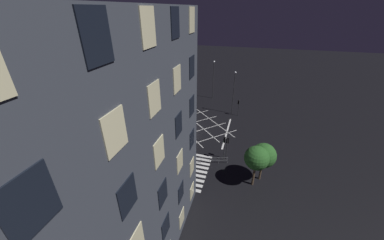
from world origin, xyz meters
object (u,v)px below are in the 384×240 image
(street_lamp_east, at_px, (234,88))
(street_tree_far, at_px, (264,155))
(traffic_light_sw_cross, at_px, (134,130))
(traffic_light_ne_main, at_px, (238,105))
(street_lamp_west, at_px, (169,74))
(street_tree_near, at_px, (257,158))
(traffic_light_se_main, at_px, (224,144))
(traffic_light_nw_cross, at_px, (167,98))
(street_lamp_far, at_px, (214,75))
(traffic_light_se_cross, at_px, (227,144))

(street_lamp_east, relative_size, street_tree_far, 1.70)
(traffic_light_sw_cross, xyz_separation_m, traffic_light_ne_main, (15.63, 15.61, -0.14))
(traffic_light_ne_main, height_order, street_lamp_west, street_lamp_west)
(traffic_light_ne_main, bearing_deg, street_tree_far, 104.23)
(street_tree_near, distance_m, street_tree_far, 1.66)
(traffic_light_sw_cross, relative_size, street_tree_far, 0.69)
(traffic_light_se_main, height_order, street_tree_far, street_tree_far)
(street_lamp_west, relative_size, street_tree_far, 1.73)
(street_lamp_west, distance_m, street_tree_far, 30.83)
(traffic_light_se_main, bearing_deg, street_tree_near, 138.04)
(traffic_light_nw_cross, height_order, street_lamp_west, street_lamp_west)
(street_tree_near, bearing_deg, traffic_light_sw_cross, 167.51)
(street_tree_near, bearing_deg, street_lamp_west, 131.32)
(street_lamp_east, distance_m, street_lamp_west, 15.65)
(street_lamp_far, bearing_deg, street_lamp_east, -52.97)
(traffic_light_sw_cross, bearing_deg, traffic_light_ne_main, -45.02)
(street_tree_far, bearing_deg, street_tree_near, -123.23)
(traffic_light_se_main, relative_size, street_lamp_east, 0.44)
(traffic_light_se_main, relative_size, street_lamp_west, 0.44)
(traffic_light_se_main, distance_m, traffic_light_ne_main, 15.93)
(street_lamp_east, xyz_separation_m, street_tree_near, (5.14, -20.64, -1.62))
(street_lamp_west, xyz_separation_m, street_tree_near, (20.53, -23.35, -2.52))
(traffic_light_ne_main, bearing_deg, street_lamp_east, -28.49)
(traffic_light_nw_cross, distance_m, traffic_light_sw_cross, 15.20)
(street_tree_near, bearing_deg, traffic_light_nw_cross, 135.31)
(street_lamp_east, bearing_deg, traffic_light_se_cross, -86.18)
(street_lamp_east, relative_size, street_tree_near, 1.60)
(traffic_light_nw_cross, xyz_separation_m, street_lamp_far, (8.78, 8.82, 3.78))
(traffic_light_se_cross, distance_m, street_tree_near, 6.24)
(traffic_light_sw_cross, height_order, street_lamp_east, street_lamp_east)
(traffic_light_ne_main, distance_m, street_tree_near, 20.36)
(traffic_light_se_main, relative_size, street_tree_near, 0.71)
(traffic_light_se_main, xyz_separation_m, street_lamp_far, (-6.48, 24.31, 3.21))
(street_lamp_east, bearing_deg, traffic_light_sw_cross, -131.23)
(street_lamp_west, bearing_deg, traffic_light_se_main, -50.27)
(traffic_light_se_cross, xyz_separation_m, street_lamp_east, (-1.08, 16.16, 3.17))
(street_tree_near, bearing_deg, street_lamp_east, 103.98)
(street_lamp_far, height_order, street_tree_near, street_lamp_far)
(traffic_light_sw_cross, distance_m, traffic_light_ne_main, 22.09)
(traffic_light_sw_cross, distance_m, street_tree_near, 19.98)
(street_lamp_east, height_order, street_tree_near, street_lamp_east)
(traffic_light_se_cross, height_order, street_lamp_far, street_lamp_far)
(traffic_light_nw_cross, bearing_deg, street_lamp_east, 94.46)
(street_lamp_east, bearing_deg, street_lamp_far, 127.03)
(street_tree_far, bearing_deg, traffic_light_ne_main, 104.23)
(traffic_light_ne_main, distance_m, street_tree_far, 19.20)
(street_tree_near, bearing_deg, traffic_light_se_main, 138.04)
(traffic_light_se_main, height_order, traffic_light_nw_cross, traffic_light_se_main)
(traffic_light_nw_cross, relative_size, street_lamp_east, 0.36)
(traffic_light_ne_main, xyz_separation_m, street_tree_near, (3.82, -19.92, 1.68))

